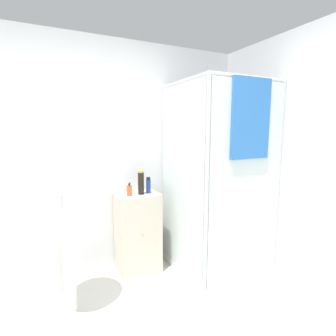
# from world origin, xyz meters

# --- Properties ---
(wall_back) EXTENTS (6.40, 0.06, 2.50)m
(wall_back) POSITION_xyz_m (0.00, 1.70, 1.25)
(wall_back) COLOR silver
(wall_back) RESTS_ON ground_plane
(shower_enclosure) EXTENTS (0.92, 0.95, 2.05)m
(shower_enclosure) POSITION_xyz_m (1.15, 1.12, 0.58)
(shower_enclosure) COLOR white
(shower_enclosure) RESTS_ON ground_plane
(vanity_cabinet) EXTENTS (0.46, 0.33, 0.89)m
(vanity_cabinet) POSITION_xyz_m (0.38, 1.51, 0.44)
(vanity_cabinet) COLOR beige
(vanity_cabinet) RESTS_ON ground_plane
(sink) EXTENTS (0.51, 0.51, 1.01)m
(sink) POSITION_xyz_m (-0.39, 1.17, 0.68)
(sink) COLOR white
(sink) RESTS_ON ground_plane
(soap_dispenser) EXTENTS (0.05, 0.06, 0.14)m
(soap_dispenser) POSITION_xyz_m (0.28, 1.47, 0.94)
(soap_dispenser) COLOR #E5562D
(soap_dispenser) RESTS_ON vanity_cabinet
(shampoo_bottle_tall_black) EXTENTS (0.06, 0.06, 0.26)m
(shampoo_bottle_tall_black) POSITION_xyz_m (0.42, 1.48, 1.01)
(shampoo_bottle_tall_black) COLOR black
(shampoo_bottle_tall_black) RESTS_ON vanity_cabinet
(shampoo_bottle_blue) EXTENTS (0.05, 0.05, 0.18)m
(shampoo_bottle_blue) POSITION_xyz_m (0.51, 1.49, 0.97)
(shampoo_bottle_blue) COLOR navy
(shampoo_bottle_blue) RESTS_ON vanity_cabinet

